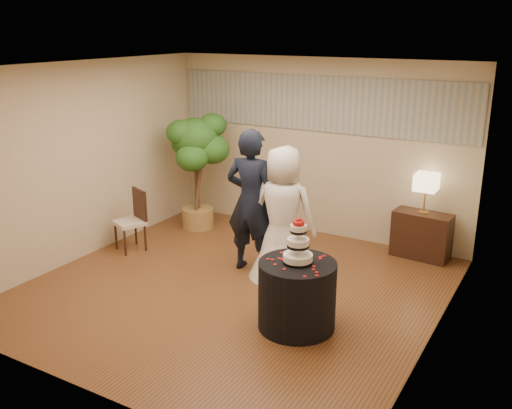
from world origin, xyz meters
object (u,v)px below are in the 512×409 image
Objects in this scene: ficus_tree at (197,171)px; side_chair at (129,221)px; groom at (251,201)px; wedding_cake at (298,240)px; bride at (283,213)px; console at (421,235)px; table_lamp at (425,194)px; cake_table at (297,295)px.

side_chair is at bearing -102.13° from ficus_tree.
groom is 1.68m from wedding_cake.
bride is 2.36m from ficus_tree.
ficus_tree is at bearing -166.22° from console.
ficus_tree reaches higher than table_lamp.
ficus_tree reaches higher than console.
cake_table is at bearing 8.79° from side_chair.
groom reaches higher than cake_table.
ficus_tree is (-2.90, 2.16, -0.07)m from wedding_cake.
side_chair is (-3.87, -1.90, 0.12)m from console.
ficus_tree reaches higher than side_chair.
groom is 1.01× the size of ficus_tree.
wedding_cake is (0.00, 0.00, 0.65)m from cake_table.
groom is at bearing -140.29° from table_lamp.
table_lamp is 0.30× the size of ficus_tree.
console is 1.41× the size of table_lamp.
side_chair is (-0.29, -1.34, -0.51)m from ficus_tree.
cake_table is 1.66× the size of wedding_cake.
cake_table is at bearing 0.00° from wedding_cake.
ficus_tree is 1.46m from side_chair.
groom is at bearing -32.11° from ficus_tree.
groom is 0.48m from bride.
ficus_tree is 2.11× the size of side_chair.
side_chair is at bearing 3.35° from groom.
ficus_tree reaches higher than bride.
wedding_cake is 2.81m from table_lamp.
table_lamp is (1.93, 1.60, -0.02)m from groom.
console is at bearing 8.96° from ficus_tree.
cake_table is 1.06× the size of console.
side_chair is (-3.19, 0.82, -0.58)m from wedding_cake.
wedding_cake is 0.64× the size of console.
cake_table is 2.87m from table_lamp.
cake_table is at bearing -36.69° from ficus_tree.
groom is 2.03m from side_chair.
bride is 0.92× the size of ficus_tree.
bride is at bearing 30.80° from side_chair.
ficus_tree is (-2.12, 1.02, 0.08)m from bride.
groom is 2.29× the size of cake_table.
table_lamp is at bearing 49.46° from side_chair.
wedding_cake is at bearing 117.38° from bride.
wedding_cake reaches higher than table_lamp.
wedding_cake is 0.27× the size of ficus_tree.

